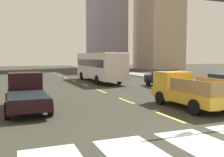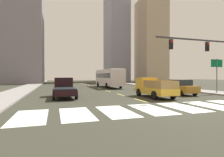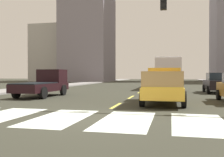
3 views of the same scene
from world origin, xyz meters
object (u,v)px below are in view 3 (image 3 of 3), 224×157
object	(u,v)px
pickup_stakebed	(164,86)
city_bus	(169,71)
sedan_near_right	(217,83)
pickup_dark	(45,83)

from	to	relation	value
pickup_stakebed	city_bus	size ratio (longest dim) A/B	0.48
pickup_stakebed	sedan_near_right	size ratio (longest dim) A/B	1.18
sedan_near_right	city_bus	bearing A→B (deg)	120.57
pickup_dark	sedan_near_right	xyz separation A→B (m)	(12.79, 6.26, -0.06)
city_bus	sedan_near_right	xyz separation A→B (m)	(4.12, -7.03, -1.09)
pickup_stakebed	pickup_dark	bearing A→B (deg)	165.32
city_bus	pickup_stakebed	bearing A→B (deg)	-92.59
pickup_dark	sedan_near_right	world-z (taller)	pickup_dark
pickup_dark	city_bus	distance (m)	15.90
city_bus	sedan_near_right	world-z (taller)	city_bus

